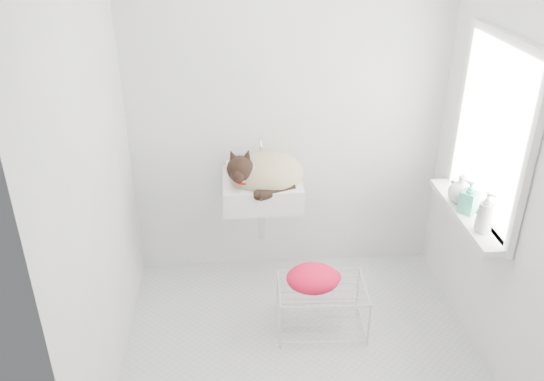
{
  "coord_description": "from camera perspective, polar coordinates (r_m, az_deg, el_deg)",
  "views": [
    {
      "loc": [
        -0.39,
        -2.63,
        2.51
      ],
      "look_at": [
        -0.15,
        0.5,
        0.88
      ],
      "focal_mm": 36.86,
      "sensor_mm": 36.0,
      "label": 1
    }
  ],
  "objects": [
    {
      "name": "bottle_c",
      "position": [
        3.65,
        18.49,
        -1.1
      ],
      "size": [
        0.21,
        0.21,
        0.19
      ],
      "primitive_type": "imported",
      "rotation": [
        0.0,
        0.0,
        5.36
      ],
      "color": "white",
      "rests_on": "windowsill"
    },
    {
      "name": "windowsill",
      "position": [
        3.57,
        19.25,
        -2.26
      ],
      "size": [
        0.16,
        0.88,
        0.04
      ],
      "primitive_type": "cube",
      "color": "white",
      "rests_on": "right_wall"
    },
    {
      "name": "wire_rack",
      "position": [
        3.73,
        5.03,
        -11.91
      ],
      "size": [
        0.56,
        0.41,
        0.33
      ],
      "primitive_type": "cube",
      "rotation": [
        0.0,
        0.0,
        -0.04
      ],
      "color": "silver",
      "rests_on": "floor"
    },
    {
      "name": "cat",
      "position": [
        3.72,
        -0.88,
        1.71
      ],
      "size": [
        0.54,
        0.46,
        0.33
      ],
      "rotation": [
        0.0,
        0.0,
        0.11
      ],
      "color": "beige",
      "rests_on": "sink"
    },
    {
      "name": "bottle_a",
      "position": [
        3.38,
        20.6,
        -3.93
      ],
      "size": [
        0.11,
        0.11,
        0.21
      ],
      "primitive_type": "imported",
      "rotation": [
        0.0,
        0.0,
        0.47
      ],
      "color": "silver",
      "rests_on": "windowsill"
    },
    {
      "name": "bottle_b",
      "position": [
        3.55,
        19.23,
        -2.1
      ],
      "size": [
        0.13,
        0.13,
        0.2
      ],
      "primitive_type": "imported",
      "rotation": [
        0.0,
        0.0,
        3.88
      ],
      "color": "teal",
      "rests_on": "windowsill"
    },
    {
      "name": "faucet",
      "position": [
        3.86,
        -1.23,
        4.29
      ],
      "size": [
        0.19,
        0.13,
        0.19
      ],
      "primitive_type": null,
      "color": "silver",
      "rests_on": "sink"
    },
    {
      "name": "floor",
      "position": [
        3.65,
        3.03,
        -15.98
      ],
      "size": [
        2.2,
        2.0,
        0.02
      ],
      "primitive_type": "cube",
      "color": "silver",
      "rests_on": "ground"
    },
    {
      "name": "window_frame",
      "position": [
        3.38,
        21.53,
        5.47
      ],
      "size": [
        0.04,
        0.9,
        1.1
      ],
      "primitive_type": "cube",
      "color": "white",
      "rests_on": "right_wall"
    },
    {
      "name": "back_wall",
      "position": [
        3.86,
        1.62,
        8.4
      ],
      "size": [
        2.2,
        0.02,
        2.5
      ],
      "primitive_type": "cube",
      "color": "white",
      "rests_on": "ground"
    },
    {
      "name": "right_wall",
      "position": [
        3.27,
        23.1,
        2.51
      ],
      "size": [
        0.02,
        2.0,
        2.5
      ],
      "primitive_type": "cube",
      "color": "white",
      "rests_on": "ground"
    },
    {
      "name": "window_glass",
      "position": [
        3.39,
        21.76,
        5.47
      ],
      "size": [
        0.01,
        0.8,
        1.0
      ],
      "primitive_type": "cube",
      "color": "white",
      "rests_on": "right_wall"
    },
    {
      "name": "left_wall",
      "position": [
        3.0,
        -17.71,
        1.23
      ],
      "size": [
        0.02,
        2.0,
        2.5
      ],
      "primitive_type": "cube",
      "color": "white",
      "rests_on": "ground"
    },
    {
      "name": "sink",
      "position": [
        3.76,
        -1.04,
        1.25
      ],
      "size": [
        0.53,
        0.46,
        0.21
      ],
      "primitive_type": "cube",
      "color": "white",
      "rests_on": "back_wall"
    },
    {
      "name": "towel",
      "position": [
        3.58,
        4.19,
        -9.47
      ],
      "size": [
        0.34,
        0.24,
        0.14
      ],
      "primitive_type": "ellipsoid",
      "rotation": [
        0.0,
        0.0,
        -0.01
      ],
      "color": "red",
      "rests_on": "wire_rack"
    }
  ]
}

